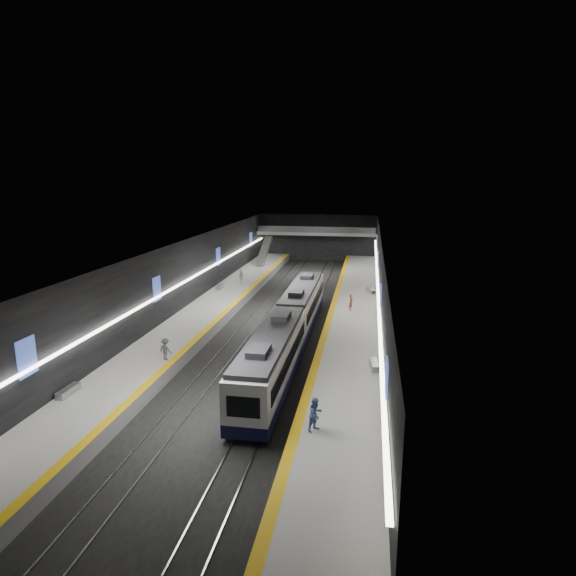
% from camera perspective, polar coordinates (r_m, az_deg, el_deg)
% --- Properties ---
extents(ground, '(70.00, 70.00, 0.00)m').
position_cam_1_polar(ground, '(50.49, -0.81, -3.46)').
color(ground, black).
rests_on(ground, ground).
extents(ceiling, '(20.00, 70.00, 0.04)m').
position_cam_1_polar(ceiling, '(48.81, -0.84, 5.58)').
color(ceiling, beige).
rests_on(ceiling, wall_left).
extents(wall_left, '(0.04, 70.00, 8.00)m').
position_cam_1_polar(wall_left, '(52.21, -11.68, 1.36)').
color(wall_left, black).
rests_on(wall_left, ground).
extents(wall_right, '(0.04, 70.00, 8.00)m').
position_cam_1_polar(wall_right, '(48.71, 10.83, 0.55)').
color(wall_right, black).
rests_on(wall_right, ground).
extents(wall_back, '(20.00, 0.04, 8.00)m').
position_cam_1_polar(wall_back, '(83.69, 3.57, 5.97)').
color(wall_back, black).
rests_on(wall_back, ground).
extents(wall_front, '(20.00, 0.04, 8.00)m').
position_cam_1_polar(wall_front, '(18.57, -22.55, -22.15)').
color(wall_front, black).
rests_on(wall_front, ground).
extents(platform_left, '(5.00, 70.00, 1.00)m').
position_cam_1_polar(platform_left, '(52.19, -8.94, -2.49)').
color(platform_left, slate).
rests_on(platform_left, ground).
extents(tile_surface_left, '(5.00, 70.00, 0.02)m').
position_cam_1_polar(tile_surface_left, '(52.05, -8.96, -1.95)').
color(tile_surface_left, '#9E9E9A').
rests_on(tile_surface_left, platform_left).
extents(tactile_strip_left, '(0.60, 70.00, 0.02)m').
position_cam_1_polar(tactile_strip_left, '(51.40, -6.63, -2.06)').
color(tactile_strip_left, yellow).
rests_on(tactile_strip_left, platform_left).
extents(platform_right, '(5.00, 70.00, 1.00)m').
position_cam_1_polar(platform_right, '(49.58, 7.76, -3.29)').
color(platform_right, slate).
rests_on(platform_right, ground).
extents(tile_surface_right, '(5.00, 70.00, 0.02)m').
position_cam_1_polar(tile_surface_right, '(49.44, 7.78, -2.72)').
color(tile_surface_right, '#9E9E9A').
rests_on(tile_surface_right, platform_right).
extents(tactile_strip_right, '(0.60, 70.00, 0.02)m').
position_cam_1_polar(tactile_strip_right, '(49.55, 5.23, -2.61)').
color(tactile_strip_right, yellow).
rests_on(tactile_strip_right, platform_right).
extents(rails, '(6.52, 70.00, 0.12)m').
position_cam_1_polar(rails, '(50.47, -0.81, -3.39)').
color(rails, gray).
rests_on(rails, ground).
extents(train, '(2.69, 30.04, 3.60)m').
position_cam_1_polar(train, '(40.30, 0.18, -4.52)').
color(train, '#0F0E35').
rests_on(train, ground).
extents(ad_posters, '(19.94, 53.50, 2.20)m').
position_cam_1_polar(ad_posters, '(50.35, -0.62, 1.78)').
color(ad_posters, '#3F5ABD').
rests_on(ad_posters, wall_left).
extents(cove_light_left, '(0.25, 68.60, 0.12)m').
position_cam_1_polar(cove_light_left, '(52.18, -11.46, 1.13)').
color(cove_light_left, white).
rests_on(cove_light_left, wall_left).
extents(cove_light_right, '(0.25, 68.60, 0.12)m').
position_cam_1_polar(cove_light_right, '(48.75, 10.58, 0.33)').
color(cove_light_right, white).
rests_on(cove_light_right, wall_right).
extents(mezzanine_bridge, '(20.00, 3.00, 1.50)m').
position_cam_1_polar(mezzanine_bridge, '(81.52, 3.42, 6.52)').
color(mezzanine_bridge, gray).
rests_on(mezzanine_bridge, wall_left).
extents(escalator, '(1.20, 7.50, 3.92)m').
position_cam_1_polar(escalator, '(76.24, -2.81, 4.44)').
color(escalator, '#99999E').
rests_on(escalator, platform_left).
extents(bench_left_near, '(0.61, 1.90, 0.46)m').
position_cam_1_polar(bench_left_near, '(33.87, -24.59, -11.06)').
color(bench_left_near, '#99999E').
rests_on(bench_left_near, platform_left).
extents(bench_left_far, '(0.58, 1.78, 0.43)m').
position_cam_1_polar(bench_left_far, '(59.23, -8.09, 0.13)').
color(bench_left_far, '#99999E').
rests_on(bench_left_far, platform_left).
extents(bench_right_near, '(0.76, 1.92, 0.46)m').
position_cam_1_polar(bench_right_near, '(35.38, 10.18, -8.97)').
color(bench_right_near, '#99999E').
rests_on(bench_right_near, platform_right).
extents(bench_right_far, '(1.16, 1.92, 0.45)m').
position_cam_1_polar(bench_right_far, '(57.41, 9.78, -0.33)').
color(bench_right_far, '#99999E').
rests_on(bench_right_far, platform_right).
extents(passenger_right_a, '(0.57, 0.72, 1.74)m').
position_cam_1_polar(passenger_right_a, '(49.32, 7.45, -1.72)').
color(passenger_right_a, '#BA5B45').
rests_on(passenger_right_a, platform_right).
extents(passenger_right_b, '(1.12, 1.16, 1.88)m').
position_cam_1_polar(passenger_right_b, '(26.71, 3.30, -14.75)').
color(passenger_right_b, '#4D6EA7').
rests_on(passenger_right_b, platform_right).
extents(passenger_left_a, '(0.74, 1.09, 1.72)m').
position_cam_1_polar(passenger_left_a, '(61.73, -5.56, 1.34)').
color(passenger_left_a, beige).
rests_on(passenger_left_a, platform_left).
extents(passenger_left_b, '(1.22, 0.95, 1.67)m').
position_cam_1_polar(passenger_left_b, '(37.22, -14.32, -7.06)').
color(passenger_left_b, '#44444C').
rests_on(passenger_left_b, platform_left).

